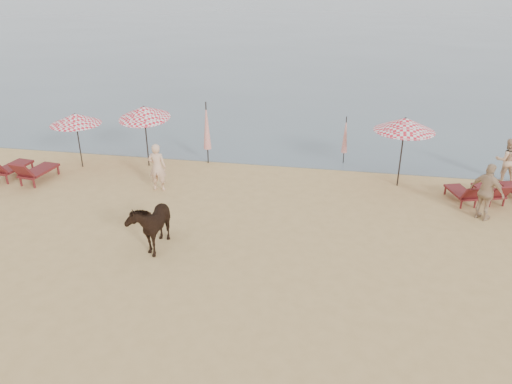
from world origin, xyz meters
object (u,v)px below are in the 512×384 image
at_px(umbrella_closed_left, 207,126).
at_px(beachgoer_right_b, 487,192).
at_px(umbrella_open_left_a, 75,119).
at_px(beachgoer_left, 157,167).
at_px(beachgoer_right_a, 506,160).
at_px(umbrella_open_left_b, 144,112).
at_px(umbrella_open_right, 405,124).
at_px(cow, 151,222).
at_px(lounger_cluster_right, 492,191).
at_px(umbrella_closed_right, 345,135).
at_px(lounger_cluster_left, 21,169).

bearing_deg(umbrella_closed_left, beachgoer_right_b, -17.92).
relative_size(umbrella_open_left_a, beachgoer_right_b, 1.18).
height_order(beachgoer_left, beachgoer_right_a, beachgoer_left).
distance_m(umbrella_open_left_b, beachgoer_right_a, 14.05).
xyz_separation_m(umbrella_open_left_b, umbrella_open_right, (9.95, -0.28, 0.13)).
xyz_separation_m(umbrella_open_right, beachgoer_right_b, (2.51, -2.28, -1.42)).
bearing_deg(umbrella_open_left_b, umbrella_open_right, 7.33).
bearing_deg(beachgoer_right_b, beachgoer_left, 38.98).
distance_m(umbrella_closed_left, beachgoer_left, 3.21).
height_order(umbrella_open_left_a, cow, umbrella_open_left_a).
bearing_deg(umbrella_open_left_a, beachgoer_right_a, -13.18).
bearing_deg(beachgoer_right_b, umbrella_closed_left, 22.74).
bearing_deg(umbrella_open_right, beachgoer_right_a, 29.31).
xyz_separation_m(lounger_cluster_right, umbrella_open_left_b, (-13.05, 1.16, 1.84)).
bearing_deg(umbrella_open_left_b, umbrella_closed_right, 20.85).
xyz_separation_m(umbrella_closed_right, beachgoer_left, (-6.63, -3.90, -0.35)).
distance_m(lounger_cluster_right, beachgoer_left, 11.84).
bearing_deg(umbrella_closed_left, cow, -88.45).
relative_size(umbrella_open_right, cow, 1.43).
bearing_deg(lounger_cluster_right, umbrella_open_left_a, 160.83).
relative_size(umbrella_closed_right, beachgoer_left, 1.13).
relative_size(lounger_cluster_right, umbrella_open_left_b, 1.17).
height_order(umbrella_closed_right, beachgoer_right_b, umbrella_closed_right).
relative_size(lounger_cluster_left, umbrella_open_left_b, 0.84).
bearing_deg(beachgoer_right_b, beachgoer_right_a, -72.62).
height_order(umbrella_open_right, cow, umbrella_open_right).
relative_size(lounger_cluster_right, beachgoer_right_b, 1.58).
bearing_deg(beachgoer_right_b, lounger_cluster_right, -72.11).
distance_m(umbrella_open_left_a, umbrella_closed_left, 5.16).
height_order(umbrella_open_left_b, beachgoer_right_b, umbrella_open_left_b).
bearing_deg(umbrella_open_right, umbrella_closed_left, -174.63).
relative_size(lounger_cluster_right, umbrella_open_right, 1.15).
distance_m(beachgoer_left, beachgoer_right_a, 13.07).
height_order(umbrella_open_left_a, beachgoer_right_b, umbrella_open_left_a).
bearing_deg(umbrella_closed_left, lounger_cluster_right, -9.93).
bearing_deg(beachgoer_left, umbrella_open_right, -170.31).
bearing_deg(beachgoer_left, umbrella_closed_right, -152.55).
distance_m(lounger_cluster_right, umbrella_open_right, 3.78).
bearing_deg(cow, umbrella_closed_right, 54.64).
height_order(umbrella_open_left_a, umbrella_closed_right, umbrella_open_left_a).
xyz_separation_m(beachgoer_right_a, beachgoer_right_b, (-1.49, -3.47, 0.11)).
bearing_deg(beachgoer_right_b, umbrella_open_left_a, 33.37).
bearing_deg(cow, umbrella_open_left_a, 132.66).
relative_size(cow, beachgoer_left, 1.04).
xyz_separation_m(umbrella_closed_left, beachgoer_left, (-1.07, -2.95, -0.71)).
bearing_deg(lounger_cluster_left, cow, -21.65).
relative_size(umbrella_open_right, umbrella_closed_left, 1.02).
bearing_deg(umbrella_open_left_b, lounger_cluster_left, -141.61).
height_order(umbrella_closed_left, beachgoer_right_b, umbrella_closed_left).
height_order(umbrella_open_left_b, beachgoer_right_a, umbrella_open_left_b).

